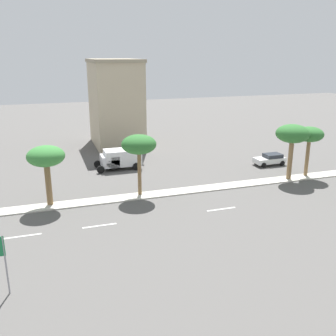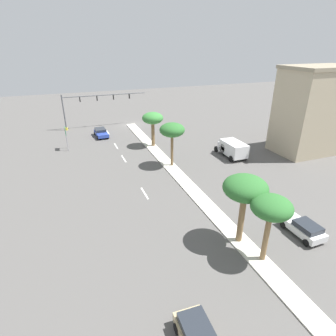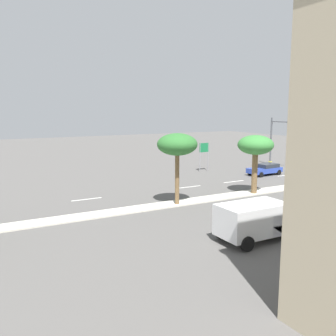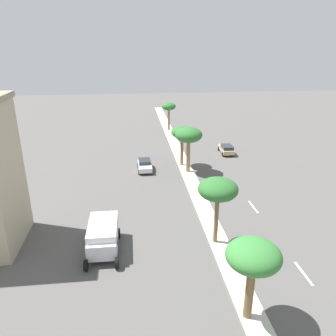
% 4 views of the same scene
% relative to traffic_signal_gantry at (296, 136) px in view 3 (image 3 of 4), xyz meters
% --- Properties ---
extents(ground_plane, '(160.00, 160.00, 0.00)m').
position_rel_traffic_signal_gantry_xyz_m(ground_plane, '(-8.27, 34.27, -4.55)').
color(ground_plane, '#565451').
extents(lane_stripe_mid, '(0.20, 2.80, 0.01)m').
position_rel_traffic_signal_gantry_xyz_m(lane_stripe_mid, '(-2.84, 4.51, -4.54)').
color(lane_stripe_mid, silver).
rests_on(lane_stripe_mid, ground).
extents(lane_stripe_rear, '(0.20, 2.80, 0.01)m').
position_rel_traffic_signal_gantry_xyz_m(lane_stripe_rear, '(-2.84, 12.64, -4.54)').
color(lane_stripe_rear, silver).
rests_on(lane_stripe_rear, ground).
extents(lane_stripe_front, '(0.20, 2.80, 0.01)m').
position_rel_traffic_signal_gantry_xyz_m(lane_stripe_front, '(-2.84, 18.59, -4.54)').
color(lane_stripe_front, silver).
rests_on(lane_stripe_front, ground).
extents(lane_stripe_outboard, '(0.20, 2.80, 0.01)m').
position_rel_traffic_signal_gantry_xyz_m(lane_stripe_outboard, '(-2.84, 29.63, -4.54)').
color(lane_stripe_outboard, silver).
rests_on(lane_stripe_outboard, ground).
extents(traffic_signal_gantry, '(16.49, 0.53, 6.85)m').
position_rel_traffic_signal_gantry_xyz_m(traffic_signal_gantry, '(0.00, 0.00, 0.00)').
color(traffic_signal_gantry, '#515459').
rests_on(traffic_signal_gantry, ground).
extents(directional_road_sign, '(0.10, 1.41, 3.70)m').
position_rel_traffic_signal_gantry_xyz_m(directional_road_sign, '(4.72, 11.54, -1.89)').
color(directional_road_sign, gray).
rests_on(directional_road_sign, ground).
extents(palm_tree_near, '(3.39, 3.39, 5.58)m').
position_rel_traffic_signal_gantry_xyz_m(palm_tree_near, '(-8.66, 14.91, 0.08)').
color(palm_tree_near, brown).
rests_on(palm_tree_near, median_curb).
extents(palm_tree_left, '(3.39, 3.39, 6.03)m').
position_rel_traffic_signal_gantry_xyz_m(palm_tree_left, '(-8.63, 23.49, 0.59)').
color(palm_tree_left, brown).
rests_on(palm_tree_left, median_curb).
extents(sedan_blue_right, '(2.27, 4.52, 1.37)m').
position_rel_traffic_signal_gantry_xyz_m(sedan_blue_right, '(-1.32, 6.48, -3.81)').
color(sedan_blue_right, '#2D47AD').
rests_on(sedan_blue_right, ground).
extents(box_truck, '(2.68, 5.55, 2.38)m').
position_rel_traffic_signal_gantry_xyz_m(box_truck, '(-18.38, 23.41, -3.23)').
color(box_truck, silver).
rests_on(box_truck, ground).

